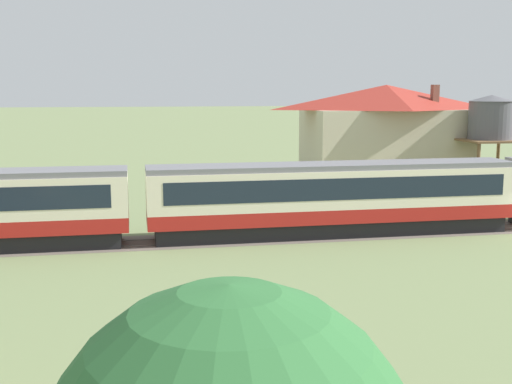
# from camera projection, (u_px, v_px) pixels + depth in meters

# --- Properties ---
(passenger_train) EXTENTS (65.83, 3.01, 4.16)m
(passenger_train) POSITION_uv_depth(u_px,v_px,m) (338.00, 195.00, 36.82)
(passenger_train) COLOR #AD1E19
(passenger_train) RESTS_ON ground_plane
(railway_track) EXTENTS (106.76, 3.60, 0.04)m
(railway_track) POSITION_uv_depth(u_px,v_px,m) (245.00, 238.00, 36.18)
(railway_track) COLOR #665B51
(railway_track) RESTS_ON ground_plane
(station_house_red_roof) EXTENTS (14.41, 7.95, 8.73)m
(station_house_red_roof) POSITION_uv_depth(u_px,v_px,m) (385.00, 135.00, 55.11)
(station_house_red_roof) COLOR beige
(station_house_red_roof) RESTS_ON ground_plane
(water_tower) EXTENTS (4.78, 4.78, 7.90)m
(water_tower) POSITION_uv_depth(u_px,v_px,m) (491.00, 120.00, 51.33)
(water_tower) COLOR brown
(water_tower) RESTS_ON ground_plane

